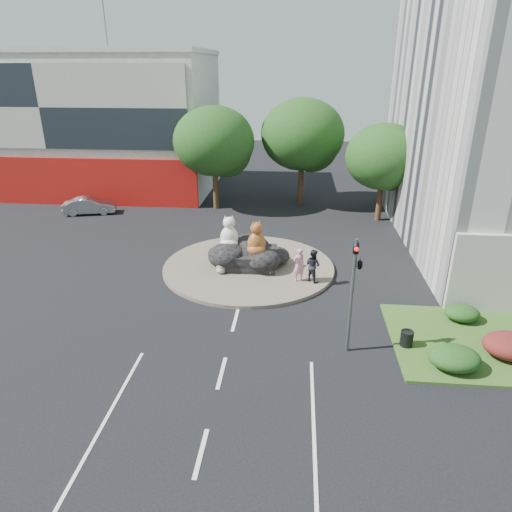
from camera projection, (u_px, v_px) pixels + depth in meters
The scene contains 21 objects.
ground at pixel (222, 373), 17.75m from camera, with size 120.00×120.00×0.00m, color black.
roundabout_island at pixel (249, 267), 26.90m from camera, with size 10.00×10.00×0.20m, color brown.
rock_plinth at pixel (249, 258), 26.68m from camera, with size 3.20×2.60×0.90m, color black, non-canonical shape.
shophouse_block at pixel (77, 122), 42.51m from camera, with size 25.20×12.30×17.40m.
grass_verge at pixel (510, 344), 19.48m from camera, with size 10.00×6.00×0.12m, color #32501A.
tree_left at pixel (215, 145), 36.32m from camera, with size 6.46×6.46×8.27m.
tree_mid at pixel (303, 138), 37.45m from camera, with size 6.84×6.84×8.76m.
tree_right at pixel (385, 160), 33.64m from camera, with size 5.70×5.70×7.30m.
hedge_near_green at pixel (454, 358), 17.69m from camera, with size 2.00×1.60×0.90m, color black.
hedge_red at pixel (511, 346), 18.39m from camera, with size 2.20×1.76×0.99m, color #511815.
hedge_back_green at pixel (462, 313), 21.10m from camera, with size 1.60×1.28×0.72m, color black.
traffic_light at pixel (356, 272), 17.76m from camera, with size 0.44×1.24×5.00m.
street_lamp at pixel (504, 210), 22.27m from camera, with size 2.34×0.22×8.06m.
cat_white at pixel (229, 232), 26.53m from camera, with size 1.22×1.05×2.03m, color silver, non-canonical shape.
cat_tabby at pixel (257, 238), 25.64m from camera, with size 1.22×1.05×2.03m, color #A56222, non-canonical shape.
kitten_calico at pixel (221, 265), 25.66m from camera, with size 0.60×0.52×1.01m, color beige, non-canonical shape.
kitten_white at pixel (271, 267), 25.59m from camera, with size 0.48×0.42×0.80m, color white, non-canonical shape.
pedestrian_pink at pixel (299, 265), 24.60m from camera, with size 0.68×0.45×1.87m, color pink.
pedestrian_dark at pixel (313, 265), 24.54m from camera, with size 0.89×0.69×1.83m, color black.
parked_car at pixel (89, 206), 36.60m from camera, with size 1.41×4.05×1.34m, color #9D9FA4.
litter_bin at pixel (407, 338), 19.17m from camera, with size 0.53×0.53×0.67m, color black.
Camera 1 is at (2.65, -14.43, 11.05)m, focal length 32.00 mm.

